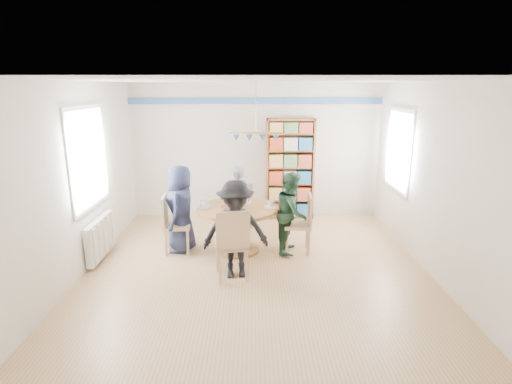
{
  "coord_description": "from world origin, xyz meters",
  "views": [
    {
      "loc": [
        -0.04,
        -5.53,
        2.62
      ],
      "look_at": [
        0.0,
        0.4,
        1.05
      ],
      "focal_mm": 28.0,
      "sensor_mm": 36.0,
      "label": 1
    }
  ],
  "objects_px": {
    "person_far": "(238,199)",
    "dining_table": "(238,219)",
    "bookshelf": "(290,170)",
    "person_left": "(181,209)",
    "chair_far": "(242,204)",
    "radiator": "(101,237)",
    "person_right": "(292,213)",
    "chair_right": "(303,220)",
    "chair_left": "(172,221)",
    "person_near": "(236,230)",
    "chair_near": "(232,241)"
  },
  "relations": [
    {
      "from": "chair_right",
      "to": "chair_far",
      "type": "height_order",
      "value": "chair_right"
    },
    {
      "from": "radiator",
      "to": "person_right",
      "type": "distance_m",
      "value": 3.02
    },
    {
      "from": "bookshelf",
      "to": "person_left",
      "type": "bearing_deg",
      "value": -138.1
    },
    {
      "from": "dining_table",
      "to": "chair_far",
      "type": "height_order",
      "value": "chair_far"
    },
    {
      "from": "person_far",
      "to": "chair_near",
      "type": "bearing_deg",
      "value": 86.25
    },
    {
      "from": "person_far",
      "to": "person_near",
      "type": "relative_size",
      "value": 0.89
    },
    {
      "from": "chair_near",
      "to": "person_far",
      "type": "xyz_separation_m",
      "value": [
        0.0,
        1.91,
        0.05
      ]
    },
    {
      "from": "chair_right",
      "to": "bookshelf",
      "type": "xyz_separation_m",
      "value": [
        -0.06,
        1.77,
        0.47
      ]
    },
    {
      "from": "person_left",
      "to": "person_right",
      "type": "distance_m",
      "value": 1.79
    },
    {
      "from": "dining_table",
      "to": "person_left",
      "type": "xyz_separation_m",
      "value": [
        -0.92,
        0.05,
        0.16
      ]
    },
    {
      "from": "person_left",
      "to": "chair_far",
      "type": "bearing_deg",
      "value": 141.86
    },
    {
      "from": "person_left",
      "to": "person_right",
      "type": "bearing_deg",
      "value": 93.41
    },
    {
      "from": "person_right",
      "to": "person_near",
      "type": "bearing_deg",
      "value": 147.11
    },
    {
      "from": "dining_table",
      "to": "person_right",
      "type": "bearing_deg",
      "value": -0.66
    },
    {
      "from": "radiator",
      "to": "person_left",
      "type": "bearing_deg",
      "value": 15.27
    },
    {
      "from": "chair_near",
      "to": "person_near",
      "type": "relative_size",
      "value": 0.74
    },
    {
      "from": "chair_left",
      "to": "chair_far",
      "type": "bearing_deg",
      "value": 44.75
    },
    {
      "from": "radiator",
      "to": "chair_left",
      "type": "height_order",
      "value": "chair_left"
    },
    {
      "from": "radiator",
      "to": "person_far",
      "type": "bearing_deg",
      "value": 29.73
    },
    {
      "from": "chair_far",
      "to": "person_left",
      "type": "xyz_separation_m",
      "value": [
        -0.95,
        -1.01,
        0.23
      ]
    },
    {
      "from": "bookshelf",
      "to": "person_near",
      "type": "bearing_deg",
      "value": -110.31
    },
    {
      "from": "person_near",
      "to": "chair_right",
      "type": "bearing_deg",
      "value": 33.78
    },
    {
      "from": "person_left",
      "to": "person_near",
      "type": "height_order",
      "value": "person_left"
    },
    {
      "from": "radiator",
      "to": "bookshelf",
      "type": "xyz_separation_m",
      "value": [
        3.11,
        2.04,
        0.64
      ]
    },
    {
      "from": "chair_far",
      "to": "person_far",
      "type": "bearing_deg",
      "value": -115.23
    },
    {
      "from": "chair_near",
      "to": "chair_right",
      "type": "bearing_deg",
      "value": 42.43
    },
    {
      "from": "person_far",
      "to": "person_right",
      "type": "bearing_deg",
      "value": 130.79
    },
    {
      "from": "person_far",
      "to": "chair_left",
      "type": "bearing_deg",
      "value": 38.87
    },
    {
      "from": "chair_left",
      "to": "person_left",
      "type": "height_order",
      "value": "person_left"
    },
    {
      "from": "dining_table",
      "to": "chair_right",
      "type": "distance_m",
      "value": 1.05
    },
    {
      "from": "chair_right",
      "to": "chair_far",
      "type": "distance_m",
      "value": 1.47
    },
    {
      "from": "chair_far",
      "to": "chair_near",
      "type": "xyz_separation_m",
      "value": [
        -0.07,
        -2.06,
        0.08
      ]
    },
    {
      "from": "person_left",
      "to": "person_near",
      "type": "distance_m",
      "value": 1.32
    },
    {
      "from": "chair_right",
      "to": "chair_near",
      "type": "distance_m",
      "value": 1.47
    },
    {
      "from": "chair_near",
      "to": "person_far",
      "type": "relative_size",
      "value": 0.83
    },
    {
      "from": "bookshelf",
      "to": "chair_far",
      "type": "bearing_deg",
      "value": -143.63
    },
    {
      "from": "radiator",
      "to": "person_far",
      "type": "xyz_separation_m",
      "value": [
        2.09,
        1.19,
        0.27
      ]
    },
    {
      "from": "chair_right",
      "to": "chair_near",
      "type": "bearing_deg",
      "value": -137.57
    },
    {
      "from": "radiator",
      "to": "person_left",
      "type": "distance_m",
      "value": 1.3
    },
    {
      "from": "person_far",
      "to": "dining_table",
      "type": "bearing_deg",
      "value": 88.44
    },
    {
      "from": "chair_right",
      "to": "bookshelf",
      "type": "height_order",
      "value": "bookshelf"
    },
    {
      "from": "person_near",
      "to": "person_left",
      "type": "bearing_deg",
      "value": 127.72
    },
    {
      "from": "radiator",
      "to": "chair_left",
      "type": "relative_size",
      "value": 1.06
    },
    {
      "from": "person_far",
      "to": "bookshelf",
      "type": "distance_m",
      "value": 1.38
    },
    {
      "from": "radiator",
      "to": "person_near",
      "type": "bearing_deg",
      "value": -16.11
    },
    {
      "from": "person_near",
      "to": "radiator",
      "type": "bearing_deg",
      "value": 157.2
    },
    {
      "from": "dining_table",
      "to": "person_right",
      "type": "distance_m",
      "value": 0.88
    },
    {
      "from": "chair_right",
      "to": "person_far",
      "type": "relative_size",
      "value": 0.77
    },
    {
      "from": "chair_far",
      "to": "person_left",
      "type": "relative_size",
      "value": 0.62
    },
    {
      "from": "chair_right",
      "to": "person_far",
      "type": "xyz_separation_m",
      "value": [
        -1.08,
        0.92,
        0.1
      ]
    }
  ]
}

